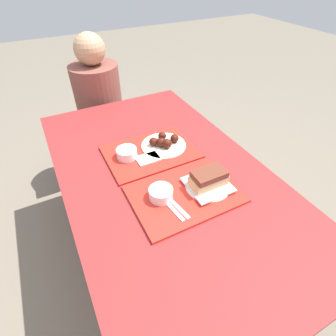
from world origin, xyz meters
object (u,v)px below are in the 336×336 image
Objects in this scene: bowl_coleslaw_far at (127,153)px; person_seated_across at (97,90)px; tray_near at (185,194)px; bowl_coleslaw_near at (161,193)px; wings_plate_far at (164,143)px; tray_far at (151,152)px; brisket_sandwich_plate at (208,181)px.

person_seated_across is (0.08, 0.85, -0.03)m from bowl_coleslaw_far.
tray_near is 4.50× the size of bowl_coleslaw_near.
bowl_coleslaw_near is at bearing -84.96° from bowl_coleslaw_far.
wings_plate_far is 0.86m from person_seated_across.
tray_near is at bearing -87.82° from person_seated_across.
bowl_coleslaw_far reaches higher than tray_far.
bowl_coleslaw_near is (-0.10, -0.32, 0.03)m from tray_far.
tray_near is 2.31× the size of brisket_sandwich_plate.
person_seated_across is at bearing 97.26° from brisket_sandwich_plate.
bowl_coleslaw_near is 0.51× the size of brisket_sandwich_plate.
person_seated_across reaches higher than tray_near.
bowl_coleslaw_far is (-0.24, 0.36, -0.01)m from brisket_sandwich_plate.
tray_near is at bearing -102.18° from wings_plate_far.
person_seated_across is at bearing 92.18° from tray_near.
tray_near is 0.34m from tray_far.
tray_far is at bearing -4.95° from bowl_coleslaw_far.
bowl_coleslaw_near is at bearing 167.24° from tray_near.
person_seated_across reaches higher than bowl_coleslaw_far.
tray_near is 0.38m from bowl_coleslaw_far.
wings_plate_far is (-0.03, 0.36, -0.02)m from brisket_sandwich_plate.
tray_far is 0.87m from person_seated_across.
tray_far is 2.31× the size of brisket_sandwich_plate.
brisket_sandwich_plate is 0.29× the size of person_seated_across.
tray_near is 1.94× the size of wings_plate_far.
bowl_coleslaw_near and bowl_coleslaw_far have the same top height.
brisket_sandwich_plate is (0.12, -0.35, 0.04)m from tray_far.
bowl_coleslaw_far is 0.43× the size of wings_plate_far.
tray_far is 0.33m from bowl_coleslaw_near.
wings_plate_far is (0.08, 0.35, 0.02)m from tray_near.
person_seated_across is (-0.05, 1.20, 0.00)m from tray_near.
person_seated_across reaches higher than brisket_sandwich_plate.
bowl_coleslaw_far is at bearing 95.04° from bowl_coleslaw_near.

